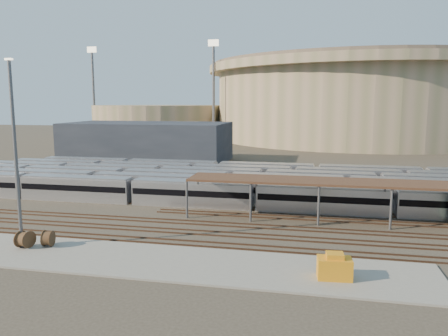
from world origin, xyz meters
TOP-DOWN VIEW (x-y plane):
  - ground at (0.00, 0.00)m, footprint 420.00×420.00m
  - apron at (-5.00, -15.00)m, footprint 50.00×9.00m
  - subway_trains at (-0.00, 18.50)m, footprint 129.33×23.90m
  - inspection_shed at (22.00, 4.00)m, footprint 60.30×6.00m
  - empty_tracks at (0.00, -5.00)m, footprint 170.00×9.62m
  - stadium at (25.00, 140.00)m, footprint 124.00×124.00m
  - secondary_arena at (-60.00, 130.00)m, footprint 56.00×56.00m
  - service_building at (-35.00, 55.00)m, footprint 42.00×20.00m
  - floodlight_0 at (-30.00, 110.00)m, footprint 4.00×1.00m
  - floodlight_1 at (-85.00, 120.00)m, footprint 4.00×1.00m
  - floodlight_3 at (-10.00, 160.00)m, footprint 4.00×1.00m
  - cable_reel_west at (-18.91, -13.40)m, footprint 1.20×1.82m
  - cable_reel_east at (-21.00, -14.33)m, footprint 1.41×1.98m
  - yard_light_pole at (-21.50, -14.18)m, footprint 0.81×0.36m
  - yellow_equipment at (10.48, -15.94)m, footprint 3.05×2.06m

SIDE VIEW (x-z plane):
  - ground at x=0.00m, z-range 0.00..0.00m
  - empty_tracks at x=0.00m, z-range 0.00..0.18m
  - apron at x=-5.00m, z-range 0.00..0.20m
  - cable_reel_west at x=-18.91m, z-range 0.20..1.89m
  - cable_reel_east at x=-21.00m, z-range 0.20..1.99m
  - yellow_equipment at x=10.48m, z-range 0.20..2.02m
  - subway_trains at x=0.00m, z-range 0.00..3.60m
  - inspection_shed at x=22.00m, z-range 2.33..7.63m
  - service_building at x=-35.00m, z-range 0.00..10.00m
  - secondary_arena at x=-60.00m, z-range 0.00..14.00m
  - yard_light_pole at x=-21.50m, z-range 0.28..19.73m
  - stadium at x=25.00m, z-range 0.22..32.72m
  - floodlight_0 at x=-30.00m, z-range 1.45..39.85m
  - floodlight_1 at x=-85.00m, z-range 1.45..39.85m
  - floodlight_3 at x=-10.00m, z-range 1.45..39.85m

